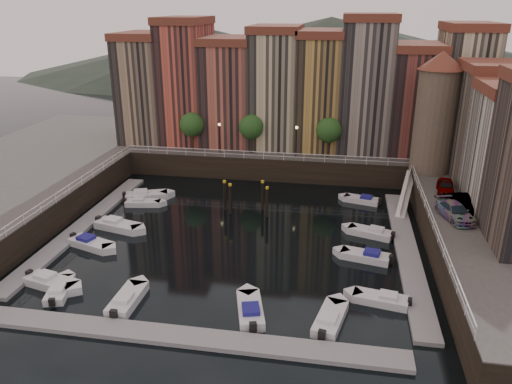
% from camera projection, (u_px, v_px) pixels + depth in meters
% --- Properties ---
extents(ground, '(200.00, 200.00, 0.00)m').
position_uv_depth(ground, '(238.00, 234.00, 49.93)').
color(ground, black).
rests_on(ground, ground).
extents(quay_far, '(80.00, 20.00, 3.00)m').
position_uv_depth(quay_far, '(274.00, 149.00, 73.35)').
color(quay_far, black).
rests_on(quay_far, ground).
extents(dock_left, '(2.00, 28.00, 0.35)m').
position_uv_depth(dock_left, '(83.00, 225.00, 51.54)').
color(dock_left, gray).
rests_on(dock_left, ground).
extents(dock_right, '(2.00, 28.00, 0.35)m').
position_uv_depth(dock_right, '(407.00, 250.00, 46.35)').
color(dock_right, gray).
rests_on(dock_right, ground).
extents(dock_near, '(30.00, 2.00, 0.35)m').
position_uv_depth(dock_near, '(188.00, 337.00, 34.21)').
color(dock_near, gray).
rests_on(dock_near, ground).
extents(mountains, '(145.00, 100.00, 18.00)m').
position_uv_depth(mountains, '(319.00, 52.00, 148.18)').
color(mountains, '#2D382D').
rests_on(mountains, ground).
extents(far_terrace, '(48.70, 10.30, 17.50)m').
position_uv_depth(far_terrace, '(297.00, 88.00, 67.16)').
color(far_terrace, '#957C5F').
rests_on(far_terrace, quay_far).
extents(corner_tower, '(5.20, 5.20, 13.80)m').
position_uv_depth(corner_tower, '(436.00, 111.00, 56.47)').
color(corner_tower, '#6B5B4C').
rests_on(corner_tower, quay_right).
extents(promenade_trees, '(21.20, 3.20, 5.20)m').
position_uv_depth(promenade_trees, '(256.00, 127.00, 64.57)').
color(promenade_trees, black).
rests_on(promenade_trees, quay_far).
extents(street_lamps, '(10.36, 0.36, 4.18)m').
position_uv_depth(street_lamps, '(257.00, 134.00, 63.84)').
color(street_lamps, black).
rests_on(street_lamps, quay_far).
extents(railings, '(36.08, 34.04, 0.52)m').
position_uv_depth(railings, '(247.00, 182.00, 53.08)').
color(railings, white).
rests_on(railings, ground).
extents(gangway, '(2.78, 8.32, 3.73)m').
position_uv_depth(gangway, '(406.00, 192.00, 55.73)').
color(gangway, white).
rests_on(gangway, ground).
extents(mooring_pilings, '(5.27, 2.20, 3.78)m').
position_uv_depth(mooring_pilings, '(246.00, 199.00, 54.48)').
color(mooring_pilings, black).
rests_on(mooring_pilings, ground).
extents(boat_left_0, '(5.00, 2.82, 1.12)m').
position_uv_depth(boat_left_0, '(51.00, 282.00, 40.59)').
color(boat_left_0, silver).
rests_on(boat_left_0, ground).
extents(boat_left_1, '(4.88, 3.08, 1.10)m').
position_uv_depth(boat_left_1, '(90.00, 243.00, 47.16)').
color(boat_left_1, silver).
rests_on(boat_left_1, ground).
extents(boat_left_2, '(5.31, 2.97, 1.19)m').
position_uv_depth(boat_left_2, '(117.00, 225.00, 50.89)').
color(boat_left_2, silver).
rests_on(boat_left_2, ground).
extents(boat_left_3, '(4.27, 2.13, 0.96)m').
position_uv_depth(boat_left_3, '(142.00, 203.00, 56.86)').
color(boat_left_3, silver).
rests_on(boat_left_3, ground).
extents(boat_left_4, '(5.23, 3.51, 1.18)m').
position_uv_depth(boat_left_4, '(145.00, 195.00, 58.81)').
color(boat_left_4, silver).
rests_on(boat_left_4, ground).
extents(boat_right_0, '(4.52, 2.33, 1.01)m').
position_uv_depth(boat_right_0, '(382.00, 299.00, 38.29)').
color(boat_right_0, silver).
rests_on(boat_right_0, ground).
extents(boat_right_2, '(4.72, 2.60, 1.06)m').
position_uv_depth(boat_right_2, '(366.00, 256.00, 44.78)').
color(boat_right_2, silver).
rests_on(boat_right_2, ground).
extents(boat_right_3, '(4.67, 2.95, 1.05)m').
position_uv_depth(boat_right_3, '(371.00, 233.00, 49.41)').
color(boat_right_3, silver).
rests_on(boat_right_3, ground).
extents(boat_right_4, '(4.35, 2.54, 0.98)m').
position_uv_depth(boat_right_4, '(362.00, 200.00, 57.71)').
color(boat_right_4, silver).
rests_on(boat_right_4, ground).
extents(boat_near_0, '(2.50, 4.32, 0.97)m').
position_uv_depth(boat_near_0, '(60.00, 290.00, 39.54)').
color(boat_near_0, silver).
rests_on(boat_near_0, ground).
extents(boat_near_1, '(1.78, 4.81, 1.11)m').
position_uv_depth(boat_near_1, '(127.00, 300.00, 38.18)').
color(boat_near_1, silver).
rests_on(boat_near_1, ground).
extents(boat_near_2, '(2.93, 5.05, 1.13)m').
position_uv_depth(boat_near_2, '(250.00, 311.00, 36.81)').
color(boat_near_2, silver).
rests_on(boat_near_2, ground).
extents(boat_near_3, '(2.65, 4.91, 1.10)m').
position_uv_depth(boat_near_3, '(330.00, 319.00, 35.82)').
color(boat_near_3, silver).
rests_on(boat_near_3, ground).
extents(car_a, '(2.22, 4.40, 1.44)m').
position_uv_depth(car_a, '(446.00, 187.00, 51.80)').
color(car_a, gray).
rests_on(car_a, quay_right).
extents(car_b, '(2.76, 4.46, 1.39)m').
position_uv_depth(car_b, '(465.00, 204.00, 47.60)').
color(car_b, gray).
rests_on(car_b, quay_right).
extents(car_c, '(3.44, 5.39, 1.45)m').
position_uv_depth(car_c, '(455.00, 212.00, 45.58)').
color(car_c, gray).
rests_on(car_c, quay_right).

